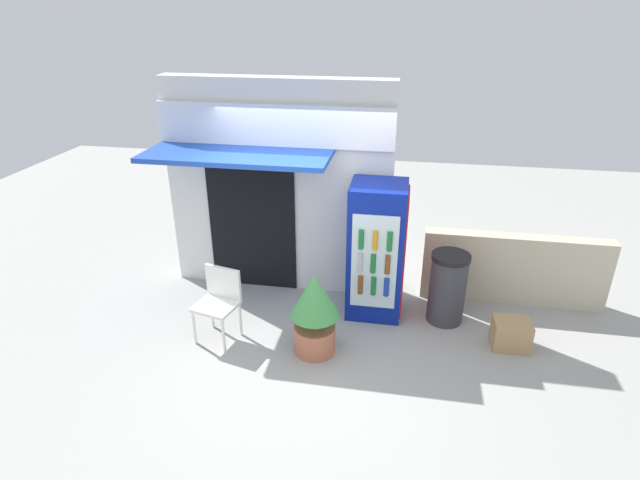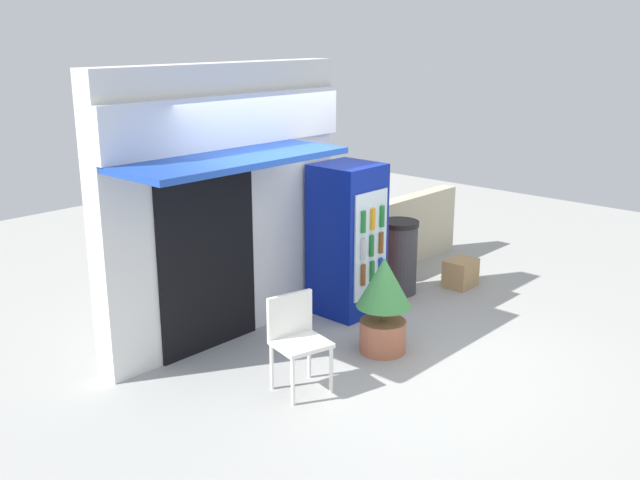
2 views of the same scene
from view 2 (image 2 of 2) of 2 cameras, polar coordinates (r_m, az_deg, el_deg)
The scene contains 8 objects.
ground at distance 7.39m, azimuth 3.47°, elevation -9.09°, with size 16.00×16.00×0.00m, color #A3A39E.
storefront_building at distance 7.48m, azimuth -7.52°, elevation 3.07°, with size 2.99×1.16×2.84m.
drink_cooler at distance 8.25m, azimuth 2.20°, elevation 0.05°, with size 0.70×0.73×1.73m.
plastic_chair at distance 6.58m, azimuth -1.87°, elevation -7.41°, with size 0.54×0.51×0.88m.
potted_plant_near_shop at distance 7.31m, azimuth 5.00°, elevation -4.67°, with size 0.55×0.55×1.00m.
trash_bin at distance 9.00m, azimuth 6.18°, elevation -1.33°, with size 0.47×0.47×0.92m.
stone_boundary_wall at distance 10.02m, azimuth 6.33°, elevation 0.57°, with size 2.35×0.22×0.95m, color beige.
cardboard_box at distance 9.43m, azimuth 10.95°, elevation -2.55°, with size 0.42×0.31×0.35m, color tan.
Camera 2 is at (-5.23, -4.18, 3.15)m, focal length 40.87 mm.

